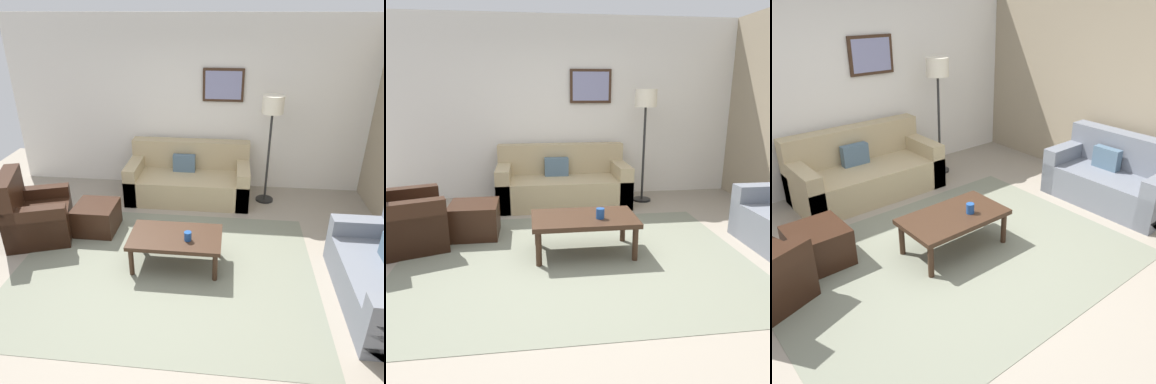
{
  "view_description": "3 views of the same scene",
  "coord_description": "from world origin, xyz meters",
  "views": [
    {
      "loc": [
        0.73,
        -3.57,
        2.85
      ],
      "look_at": [
        0.3,
        0.37,
        0.9
      ],
      "focal_mm": 35.09,
      "sensor_mm": 36.0,
      "label": 1
    },
    {
      "loc": [
        -0.43,
        -3.56,
        1.7
      ],
      "look_at": [
        0.09,
        0.4,
        0.62
      ],
      "focal_mm": 35.36,
      "sensor_mm": 36.0,
      "label": 2
    },
    {
      "loc": [
        -2.24,
        -2.85,
        2.49
      ],
      "look_at": [
        0.27,
        0.17,
        0.63
      ],
      "focal_mm": 38.87,
      "sensor_mm": 36.0,
      "label": 3
    }
  ],
  "objects": [
    {
      "name": "area_rug",
      "position": [
        0.0,
        0.0,
        0.0
      ],
      "size": [
        3.58,
        2.72,
        0.01
      ],
      "primitive_type": "cube",
      "color": "slate",
      "rests_on": "ground_plane"
    },
    {
      "name": "armchair_leather",
      "position": [
        -1.88,
        0.57,
        0.31
      ],
      "size": [
        1.02,
        1.02,
        0.95
      ],
      "color": "black",
      "rests_on": "ground_plane"
    },
    {
      "name": "rear_partition",
      "position": [
        0.0,
        2.6,
        1.4
      ],
      "size": [
        6.0,
        0.12,
        2.8
      ],
      "primitive_type": "cube",
      "color": "silver",
      "rests_on": "ground_plane"
    },
    {
      "name": "coffee_table",
      "position": [
        0.13,
        0.17,
        0.36
      ],
      "size": [
        1.1,
        0.64,
        0.41
      ],
      "color": "#382316",
      "rests_on": "ground_plane"
    },
    {
      "name": "couch_main",
      "position": [
        0.07,
        2.08,
        0.3
      ],
      "size": [
        1.95,
        0.94,
        0.88
      ],
      "color": "tan",
      "rests_on": "ground_plane"
    },
    {
      "name": "cup",
      "position": [
        0.28,
        0.08,
        0.46
      ],
      "size": [
        0.09,
        0.09,
        0.11
      ],
      "primitive_type": "cylinder",
      "color": "#1E478C",
      "rests_on": "coffee_table"
    },
    {
      "name": "lamp_standing",
      "position": [
        1.32,
        2.02,
        1.41
      ],
      "size": [
        0.32,
        0.32,
        1.71
      ],
      "color": "black",
      "rests_on": "ground_plane"
    },
    {
      "name": "ottoman",
      "position": [
        -1.1,
        0.83,
        0.2
      ],
      "size": [
        0.56,
        0.56,
        0.4
      ],
      "primitive_type": "cube",
      "color": "black",
      "rests_on": "ground_plane"
    },
    {
      "name": "framed_artwork",
      "position": [
        0.57,
        2.51,
        1.75
      ],
      "size": [
        0.65,
        0.04,
        0.52
      ],
      "color": "#382316"
    },
    {
      "name": "ground_plane",
      "position": [
        0.0,
        0.0,
        0.0
      ],
      "size": [
        8.0,
        8.0,
        0.0
      ],
      "primitive_type": "plane",
      "color": "gray"
    }
  ]
}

